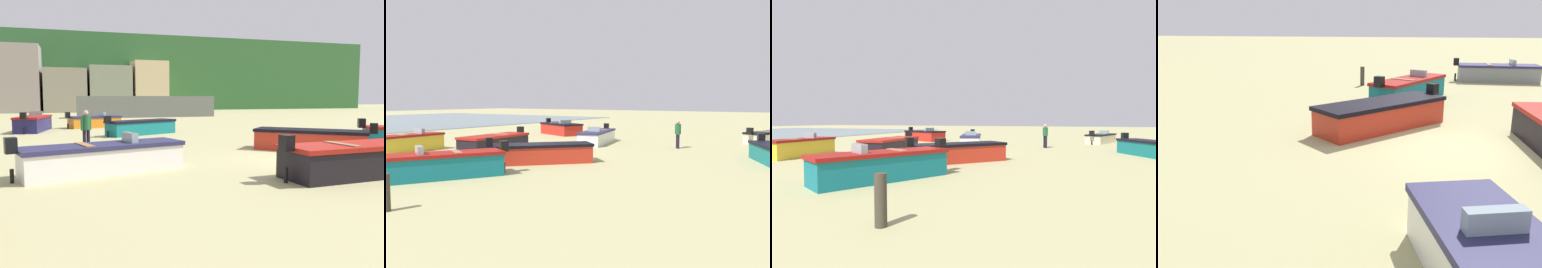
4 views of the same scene
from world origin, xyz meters
TOP-DOWN VIEW (x-y plane):
  - ground_plane at (0.00, 0.00)m, footprint 160.00×160.00m
  - boat_grey_2 at (12.72, -3.26)m, footprint 1.60×4.54m
  - boat_red_8 at (1.63, 2.11)m, footprint 4.18×3.98m
  - boat_teal_9 at (6.45, 1.41)m, footprint 4.45×3.17m
  - mooring_post_near_water at (10.13, 3.91)m, footprint 0.22×0.22m

SIDE VIEW (x-z plane):
  - ground_plane at x=0.00m, z-range 0.00..0.00m
  - boat_red_8 at x=1.63m, z-range -0.15..1.02m
  - boat_teal_9 at x=6.45m, z-range -0.14..1.09m
  - boat_grey_2 at x=12.72m, z-range -0.15..1.10m
  - mooring_post_near_water at x=10.13m, z-range 0.00..0.96m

